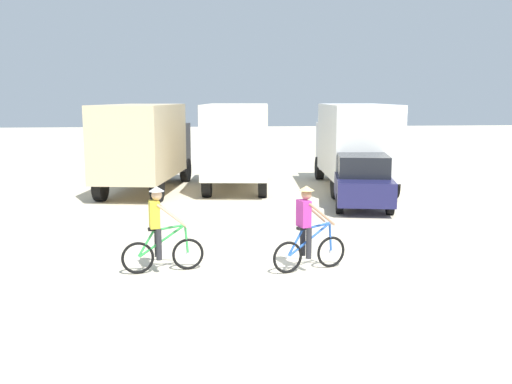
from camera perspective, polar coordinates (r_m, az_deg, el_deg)
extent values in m
plane|color=beige|center=(12.62, 3.23, -7.51)|extent=(120.00, 120.00, 0.00)
cube|color=#CCB78E|center=(22.43, -11.17, 4.90)|extent=(3.27, 5.54, 2.70)
cube|color=#2D2D33|center=(25.75, -9.10, 4.39)|extent=(2.43, 1.86, 2.00)
cube|color=black|center=(26.40, -8.76, 5.28)|extent=(2.01, 0.43, 0.80)
cylinder|color=black|center=(26.01, -11.28, 2.16)|extent=(0.49, 1.04, 1.00)
cylinder|color=black|center=(25.53, -6.87, 2.14)|extent=(0.49, 1.04, 1.00)
cylinder|color=black|center=(21.30, -14.91, 0.48)|extent=(0.49, 1.04, 1.00)
cylinder|color=black|center=(20.71, -9.59, 0.42)|extent=(0.49, 1.04, 1.00)
cube|color=beige|center=(22.91, -1.89, 5.16)|extent=(2.96, 5.43, 2.70)
cube|color=#4C6B9E|center=(26.33, -1.52, 4.61)|extent=(2.35, 1.73, 2.00)
cube|color=black|center=(27.00, -1.46, 5.47)|extent=(2.02, 0.30, 0.80)
cylinder|color=black|center=(26.40, -3.74, 2.42)|extent=(0.43, 1.03, 1.00)
cylinder|color=black|center=(26.31, 0.70, 2.42)|extent=(0.43, 1.03, 1.00)
cylinder|color=black|center=(21.47, -4.81, 0.83)|extent=(0.43, 1.03, 1.00)
cylinder|color=black|center=(21.36, 0.64, 0.82)|extent=(0.43, 1.03, 1.00)
cube|color=white|center=(22.96, 9.81, 5.04)|extent=(2.80, 5.37, 2.70)
cube|color=silver|center=(26.34, 8.41, 4.51)|extent=(2.31, 1.67, 2.00)
cube|color=black|center=(27.00, 8.19, 5.38)|extent=(2.02, 0.24, 0.80)
cylinder|color=black|center=(26.19, 6.19, 2.33)|extent=(0.40, 1.02, 1.00)
cylinder|color=black|center=(26.52, 10.57, 2.31)|extent=(0.40, 1.02, 1.00)
cylinder|color=black|center=(21.29, 7.84, 0.70)|extent=(0.40, 1.02, 1.00)
cylinder|color=black|center=(21.70, 13.17, 0.71)|extent=(0.40, 1.02, 1.00)
cube|color=#1E1E4C|center=(19.82, 10.25, 0.59)|extent=(2.53, 4.46, 0.76)
cube|color=black|center=(19.58, 10.35, 2.61)|extent=(1.97, 2.37, 0.68)
cylinder|color=black|center=(21.12, 7.83, 0.14)|extent=(0.34, 0.67, 0.64)
cylinder|color=black|center=(21.24, 12.04, 0.07)|extent=(0.34, 0.67, 0.64)
cylinder|color=black|center=(18.55, 8.14, -1.13)|extent=(0.34, 0.67, 0.64)
cylinder|color=black|center=(18.69, 12.92, -1.20)|extent=(0.34, 0.67, 0.64)
torus|color=black|center=(12.57, -6.64, -6.02)|extent=(0.68, 0.19, 0.68)
cylinder|color=silver|center=(12.57, -6.64, -6.02)|extent=(0.09, 0.09, 0.08)
torus|color=black|center=(12.43, -11.43, -6.31)|extent=(0.68, 0.19, 0.68)
cylinder|color=silver|center=(12.43, -11.43, -6.31)|extent=(0.09, 0.09, 0.08)
cylinder|color=green|center=(12.40, -9.18, -4.75)|extent=(1.02, 0.25, 0.68)
cylinder|color=green|center=(12.36, -8.42, -3.45)|extent=(0.66, 0.18, 0.13)
cylinder|color=green|center=(12.38, -10.68, -5.02)|extent=(0.39, 0.13, 0.59)
cylinder|color=green|center=(12.48, -6.78, -4.61)|extent=(0.11, 0.07, 0.64)
cylinder|color=silver|center=(12.40, -6.92, -3.18)|extent=(0.14, 0.52, 0.04)
cube|color=black|center=(12.32, -9.92, -3.58)|extent=(0.26, 0.17, 0.06)
cube|color=gold|center=(12.26, -9.87, -2.16)|extent=(0.26, 0.35, 0.56)
sphere|color=tan|center=(12.20, -9.64, -0.30)|extent=(0.22, 0.22, 0.22)
cone|color=silver|center=(12.18, -9.66, 0.30)|extent=(0.32, 0.32, 0.10)
cylinder|color=#26262B|center=(12.53, -9.59, -4.77)|extent=(0.12, 0.12, 0.66)
cylinder|color=#26262B|center=(12.28, -9.44, -5.05)|extent=(0.12, 0.12, 0.66)
cylinder|color=tan|center=(12.48, -8.43, -1.99)|extent=(0.62, 0.21, 0.53)
cylinder|color=tan|center=(12.13, -8.18, -2.31)|extent=(0.63, 0.13, 0.53)
torus|color=black|center=(12.76, 7.31, -5.80)|extent=(0.66, 0.28, 0.68)
cylinder|color=silver|center=(12.76, 7.31, -5.80)|extent=(0.10, 0.10, 0.08)
torus|color=black|center=(12.25, 3.10, -6.37)|extent=(0.66, 0.28, 0.68)
cylinder|color=silver|center=(12.25, 3.10, -6.37)|extent=(0.10, 0.10, 0.08)
cylinder|color=blue|center=(12.40, 5.17, -4.67)|extent=(0.99, 0.38, 0.68)
cylinder|color=blue|center=(12.42, 5.88, -3.33)|extent=(0.64, 0.26, 0.13)
cylinder|color=blue|center=(12.26, 3.83, -5.01)|extent=(0.38, 0.17, 0.59)
cylinder|color=blue|center=(12.66, 7.25, -4.42)|extent=(0.11, 0.08, 0.64)
cylinder|color=silver|center=(12.58, 7.18, -3.01)|extent=(0.20, 0.50, 0.04)
cube|color=black|center=(12.27, 4.56, -3.52)|extent=(0.27, 0.19, 0.06)
cube|color=#AD2D8C|center=(12.21, 4.66, -2.10)|extent=(0.29, 0.37, 0.56)
sphere|color=#A87A5B|center=(12.17, 4.93, -0.22)|extent=(0.22, 0.22, 0.22)
cone|color=tan|center=(12.15, 4.94, 0.38)|extent=(0.32, 0.32, 0.10)
cylinder|color=#26262B|center=(12.49, 4.57, -4.71)|extent=(0.12, 0.12, 0.66)
cylinder|color=#26262B|center=(12.27, 5.16, -4.97)|extent=(0.12, 0.12, 0.66)
cylinder|color=#A87A5B|center=(12.53, 5.61, -1.89)|extent=(0.60, 0.29, 0.53)
cylinder|color=#A87A5B|center=(12.23, 6.45, -2.18)|extent=(0.62, 0.21, 0.53)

